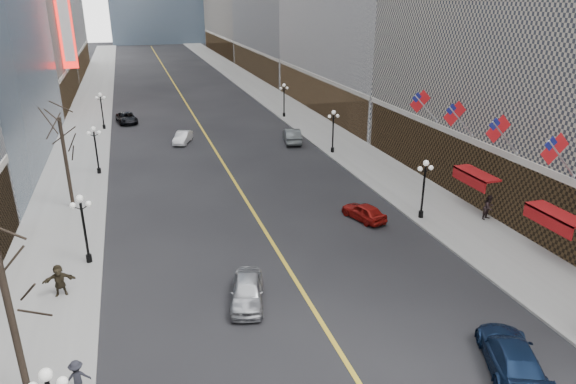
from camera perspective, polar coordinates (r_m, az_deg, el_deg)
sidewalk_east at (r=76.04m, az=0.29°, el=9.08°), size 6.00×230.00×0.15m
sidewalk_west at (r=72.94m, az=-21.37°, el=7.12°), size 6.00×230.00×0.15m
lane_line at (r=82.93m, az=-11.24°, el=9.64°), size 0.25×200.00×0.02m
streetlamp_east_1 at (r=39.11m, az=14.88°, el=0.97°), size 1.26×0.44×4.52m
streetlamp_east_2 at (r=54.48m, az=5.04°, el=7.22°), size 1.26×0.44×4.52m
streetlamp_east_3 at (r=71.10m, az=-0.45°, el=10.56°), size 1.26×0.44×4.52m
streetlamp_west_1 at (r=33.77m, az=-21.79°, el=-3.11°), size 1.26×0.44×4.52m
streetlamp_west_2 at (r=50.79m, az=-20.60°, el=4.91°), size 1.26×0.44×4.52m
streetlamp_west_3 at (r=68.31m, az=-20.01°, el=8.87°), size 1.26×0.44×4.52m
flag_2 at (r=34.00m, az=27.67°, el=4.01°), size 2.87×0.12×2.87m
flag_3 at (r=37.56m, az=22.49°, el=6.26°), size 2.87×0.12×2.87m
flag_4 at (r=41.42m, az=18.20°, el=8.07°), size 2.87×0.12×2.87m
flag_5 at (r=45.50m, az=14.64°, el=9.53°), size 2.87×0.12×2.87m
awning_b at (r=35.83m, az=27.46°, el=-2.34°), size 1.40×4.00×0.93m
awning_c at (r=41.42m, az=19.99°, el=1.77°), size 1.40×4.00×0.93m
theatre_marquee at (r=81.43m, az=-23.51°, el=16.70°), size 2.00×0.55×12.00m
tree_west_near at (r=21.92m, az=-29.26°, el=-7.92°), size 3.60×3.60×7.92m
tree_west_far at (r=42.42m, az=-23.89°, el=6.14°), size 3.60×3.60×7.92m
car_nb_near at (r=28.61m, az=-4.55°, el=-10.90°), size 2.84×4.71×1.50m
car_nb_mid at (r=60.03m, az=-11.63°, el=5.96°), size 2.73×4.23×1.32m
car_nb_far at (r=71.59m, az=-17.48°, el=7.85°), size 3.04×5.21×1.36m
car_sb_near at (r=26.12m, az=23.54°, el=-16.29°), size 4.06×5.71×1.54m
car_sb_mid at (r=38.96m, az=8.43°, el=-2.16°), size 2.63×4.13×1.31m
car_sb_far at (r=59.02m, az=0.47°, el=6.29°), size 2.68×5.23×1.64m
ped_east_walk at (r=40.97m, az=21.42°, el=-1.59°), size 1.04×0.79×1.91m
ped_west_walk at (r=24.40m, az=-22.37°, el=-18.50°), size 1.07×0.53×1.60m
ped_west_far at (r=31.52m, az=-24.07°, el=-8.92°), size 1.75×0.54×1.87m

